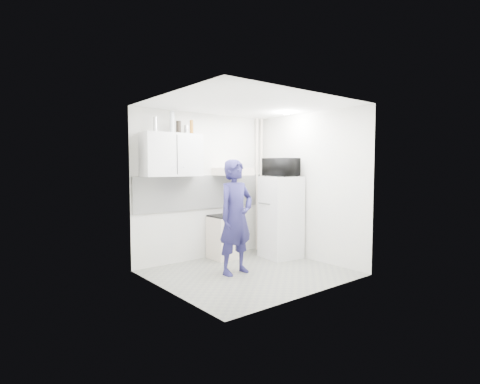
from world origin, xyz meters
TOP-DOWN VIEW (x-y plane):
  - floor at (0.00, 0.00)m, footprint 2.80×2.80m
  - ceiling at (0.00, 0.00)m, footprint 2.80×2.80m
  - wall_back at (0.00, 1.25)m, footprint 2.80×0.00m
  - wall_left at (-1.40, 0.00)m, footprint 0.00×2.60m
  - wall_right at (1.40, 0.00)m, footprint 0.00×2.60m
  - person at (-0.17, 0.12)m, footprint 0.68×0.48m
  - stove at (0.24, 1.00)m, footprint 0.47×0.47m
  - fridge at (1.10, 0.42)m, footprint 0.69×0.69m
  - stove_top at (0.24, 1.00)m, footprint 0.45×0.45m
  - saucepan at (0.28, 0.94)m, footprint 0.17×0.17m
  - microwave at (1.10, 0.42)m, footprint 0.60×0.41m
  - bottle_b at (-1.04, 1.07)m, footprint 0.06×0.06m
  - bottle_d at (-0.74, 1.07)m, footprint 0.08×0.08m
  - canister_a at (-0.62, 1.07)m, footprint 0.08×0.08m
  - canister_b at (-0.47, 1.07)m, footprint 0.08×0.08m
  - bottle_e at (-0.37, 1.07)m, footprint 0.06×0.06m
  - upper_cabinet at (-0.75, 1.07)m, footprint 1.00×0.35m
  - range_hood at (0.45, 1.00)m, footprint 0.60×0.50m
  - backsplash at (0.00, 1.24)m, footprint 2.74×0.03m
  - pipe_a at (1.30, 1.17)m, footprint 0.05×0.05m
  - pipe_b at (1.18, 1.17)m, footprint 0.04×0.04m
  - ceiling_spot_fixture at (1.00, 0.20)m, footprint 0.10×0.10m

SIDE VIEW (x-z plane):
  - floor at x=0.00m, z-range 0.00..0.00m
  - stove at x=0.24m, z-range 0.00..0.76m
  - fridge at x=1.10m, z-range 0.00..1.48m
  - stove_top at x=0.24m, z-range 0.76..0.79m
  - saucepan at x=0.28m, z-range 0.79..0.88m
  - person at x=-0.17m, z-range 0.00..1.77m
  - backsplash at x=0.00m, z-range 0.90..1.50m
  - wall_left at x=-1.40m, z-range 0.00..2.60m
  - wall_right at x=1.40m, z-range 0.00..2.60m
  - pipe_a at x=1.30m, z-range 0.00..2.60m
  - pipe_b at x=1.18m, z-range 0.00..2.60m
  - wall_back at x=0.00m, z-range -0.10..2.70m
  - range_hood at x=0.45m, z-range 1.50..1.64m
  - microwave at x=1.10m, z-range 1.48..1.81m
  - upper_cabinet at x=-0.75m, z-range 1.50..2.20m
  - canister_b at x=-0.47m, z-range 2.20..2.35m
  - canister_a at x=-0.62m, z-range 2.20..2.41m
  - bottle_e at x=-0.37m, z-range 2.20..2.44m
  - bottle_b at x=-1.04m, z-range 2.20..2.44m
  - bottle_d at x=-0.74m, z-range 2.20..2.55m
  - ceiling_spot_fixture at x=1.00m, z-range 2.56..2.58m
  - ceiling at x=0.00m, z-range 2.60..2.60m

